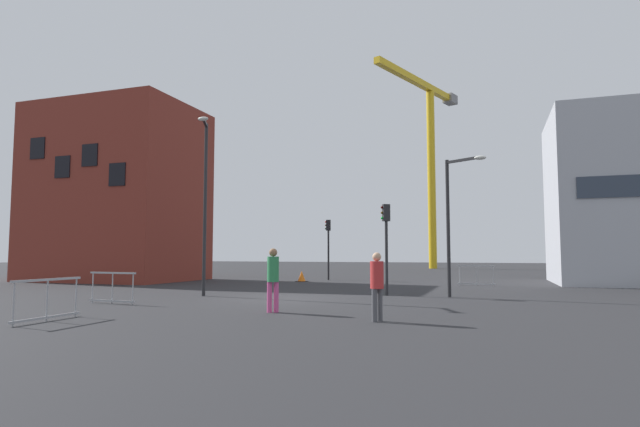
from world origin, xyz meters
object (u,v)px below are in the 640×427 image
traffic_light_corner (328,239)px  traffic_cone_striped (302,277)px  streetlamp_tall (205,194)px  streetlamp_short (454,212)px  pedestrian_waiting (273,275)px  construction_crane (429,143)px  traffic_light_median (386,234)px  pedestrian_walking (377,281)px

traffic_light_corner → traffic_cone_striped: size_ratio=5.97×
streetlamp_tall → streetlamp_short: size_ratio=1.30×
traffic_light_corner → traffic_cone_striped: bearing=-110.9°
pedestrian_waiting → traffic_cone_striped: 16.23m
traffic_cone_striped → traffic_light_corner: bearing=69.1°
pedestrian_waiting → traffic_cone_striped: bearing=107.8°
streetlamp_short → pedestrian_waiting: bearing=-124.6°
pedestrian_waiting → traffic_cone_striped: pedestrian_waiting is taller
traffic_light_corner → streetlamp_tall: bearing=-93.7°
streetlamp_tall → streetlamp_short: bearing=15.2°
streetlamp_short → streetlamp_tall: bearing=-164.8°
construction_crane → traffic_light_median: 39.70m
pedestrian_walking → pedestrian_waiting: pedestrian_waiting is taller
streetlamp_tall → traffic_light_corner: 13.80m
construction_crane → pedestrian_waiting: 46.72m
traffic_light_median → traffic_cone_striped: traffic_light_median is taller
traffic_light_corner → traffic_light_median: 12.44m
construction_crane → pedestrian_waiting: (0.46, -44.79, -13.29)m
traffic_light_median → pedestrian_walking: (1.34, -7.98, -1.51)m
construction_crane → pedestrian_walking: (3.77, -45.79, -13.37)m
streetlamp_tall → traffic_light_median: size_ratio=1.89×
traffic_light_median → traffic_cone_striped: 11.16m
construction_crane → streetlamp_short: 39.90m
streetlamp_short → traffic_light_corner: streetlamp_short is taller
streetlamp_short → traffic_light_corner: (-8.72, 11.07, -0.70)m
streetlamp_tall → traffic_cone_striped: streetlamp_tall is taller
pedestrian_waiting → streetlamp_tall: bearing=139.5°
streetlamp_tall → pedestrian_waiting: bearing=-40.5°
traffic_light_corner → traffic_cone_striped: traffic_light_corner is taller
streetlamp_tall → traffic_light_corner: bearing=86.3°
traffic_light_corner → pedestrian_waiting: 18.39m
streetlamp_tall → pedestrian_walking: size_ratio=4.06×
streetlamp_short → traffic_cone_striped: streetlamp_short is taller
traffic_light_corner → pedestrian_walking: traffic_light_corner is taller
pedestrian_walking → pedestrian_waiting: 3.46m
pedestrian_walking → construction_crane: bearing=94.7°
traffic_light_corner → pedestrian_walking: size_ratio=2.24×
traffic_light_median → pedestrian_walking: 8.23m
traffic_light_corner → traffic_light_median: bearing=-61.2°
pedestrian_waiting → traffic_light_corner: bearing=102.7°
pedestrian_waiting → traffic_light_median: bearing=74.2°
streetlamp_short → traffic_light_median: (-2.72, 0.17, -0.79)m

